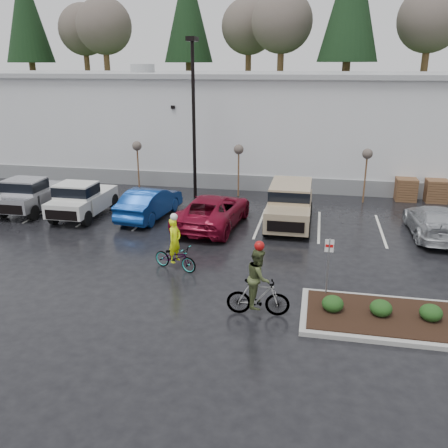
% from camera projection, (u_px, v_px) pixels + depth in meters
% --- Properties ---
extents(ground, '(120.00, 120.00, 0.00)m').
position_uv_depth(ground, '(218.00, 290.00, 17.14)').
color(ground, black).
rests_on(ground, ground).
extents(warehouse, '(60.50, 15.50, 7.20)m').
position_uv_depth(warehouse, '(278.00, 121.00, 36.40)').
color(warehouse, silver).
rests_on(warehouse, ground).
extents(wooded_ridge, '(80.00, 25.00, 6.00)m').
position_uv_depth(wooded_ridge, '(295.00, 105.00, 57.98)').
color(wooded_ridge, '#24441C').
rests_on(wooded_ridge, ground).
extents(lamppost, '(0.50, 1.00, 9.22)m').
position_uv_depth(lamppost, '(193.00, 103.00, 27.22)').
color(lamppost, black).
rests_on(lamppost, ground).
extents(sapling_west, '(0.60, 0.60, 3.20)m').
position_uv_depth(sapling_west, '(137.00, 149.00, 29.84)').
color(sapling_west, '#503B20').
rests_on(sapling_west, ground).
extents(sapling_mid, '(0.60, 0.60, 3.20)m').
position_uv_depth(sapling_mid, '(239.00, 152.00, 28.62)').
color(sapling_mid, '#503B20').
rests_on(sapling_mid, ground).
extents(sapling_east, '(0.60, 0.60, 3.20)m').
position_uv_depth(sapling_east, '(367.00, 157.00, 27.22)').
color(sapling_east, '#503B20').
rests_on(sapling_east, ground).
extents(pallet_stack_a, '(1.20, 1.20, 1.35)m').
position_uv_depth(pallet_stack_a, '(406.00, 189.00, 28.34)').
color(pallet_stack_a, '#503B20').
rests_on(pallet_stack_a, ground).
extents(pallet_stack_b, '(1.20, 1.20, 1.35)m').
position_uv_depth(pallet_stack_b, '(436.00, 191.00, 28.03)').
color(pallet_stack_b, '#503B20').
rests_on(pallet_stack_b, ground).
extents(curb_island, '(8.00, 3.00, 0.15)m').
position_uv_depth(curb_island, '(429.00, 322.00, 14.88)').
color(curb_island, gray).
rests_on(curb_island, ground).
extents(mulch_bed, '(7.60, 2.60, 0.04)m').
position_uv_depth(mulch_bed, '(430.00, 320.00, 14.85)').
color(mulch_bed, black).
rests_on(mulch_bed, curb_island).
extents(shrub_a, '(0.70, 0.70, 0.52)m').
position_uv_depth(shrub_a, '(333.00, 304.00, 15.33)').
color(shrub_a, black).
rests_on(shrub_a, curb_island).
extents(shrub_b, '(0.70, 0.70, 0.52)m').
position_uv_depth(shrub_b, '(381.00, 308.00, 15.05)').
color(shrub_b, black).
rests_on(shrub_b, curb_island).
extents(shrub_c, '(0.70, 0.70, 0.52)m').
position_uv_depth(shrub_c, '(431.00, 313.00, 14.77)').
color(shrub_c, black).
rests_on(shrub_c, curb_island).
extents(fire_lane_sign, '(0.30, 0.05, 2.20)m').
position_uv_depth(fire_lane_sign, '(328.00, 261.00, 16.17)').
color(fire_lane_sign, gray).
rests_on(fire_lane_sign, ground).
extents(pickup_silver, '(2.10, 5.20, 1.96)m').
position_uv_depth(pickup_silver, '(36.00, 192.00, 26.46)').
color(pickup_silver, '#AFAFB7').
rests_on(pickup_silver, ground).
extents(pickup_white, '(2.10, 5.20, 1.96)m').
position_uv_depth(pickup_white, '(85.00, 197.00, 25.53)').
color(pickup_white, silver).
rests_on(pickup_white, ground).
extents(car_blue, '(2.27, 5.09, 1.62)m').
position_uv_depth(car_blue, '(150.00, 203.00, 25.10)').
color(car_blue, navy).
rests_on(car_blue, ground).
extents(car_red, '(3.26, 6.08, 1.62)m').
position_uv_depth(car_red, '(213.00, 211.00, 23.73)').
color(car_red, maroon).
rests_on(car_red, ground).
extents(suv_tan, '(2.20, 5.10, 2.06)m').
position_uv_depth(suv_tan, '(290.00, 206.00, 23.81)').
color(suv_tan, tan).
rests_on(suv_tan, ground).
extents(car_far_silver, '(2.14, 5.10, 1.47)m').
position_uv_depth(car_far_silver, '(433.00, 221.00, 22.37)').
color(car_far_silver, '#B7BBC0').
rests_on(car_far_silver, ground).
extents(cyclist_hivis, '(2.05, 1.25, 2.34)m').
position_uv_depth(cyclist_hivis, '(175.00, 252.00, 18.69)').
color(cyclist_hivis, '#3F3F44').
rests_on(cyclist_hivis, ground).
extents(cyclist_olive, '(2.01, 0.98, 2.57)m').
position_uv_depth(cyclist_olive, '(258.00, 289.00, 15.21)').
color(cyclist_olive, '#3F3F44').
rests_on(cyclist_olive, ground).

